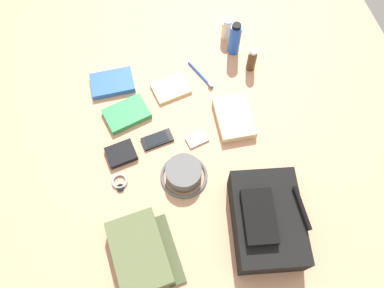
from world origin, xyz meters
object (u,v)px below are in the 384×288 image
at_px(deodorant_spray, 235,39).
at_px(travel_guidebook, 127,114).
at_px(lotion_bottle, 227,29).
at_px(wristwatch, 120,182).
at_px(notepad, 171,88).
at_px(cell_phone, 157,139).
at_px(backpack, 266,220).
at_px(media_player, 197,139).
at_px(toiletry_pouch, 141,253).
at_px(bucket_hat, 184,174).
at_px(cologne_bottle, 252,60).
at_px(paperback_novel, 112,83).
at_px(wallet, 121,154).
at_px(toothbrush, 202,76).
at_px(folded_towel, 234,118).

xyz_separation_m(deodorant_spray, travel_guidebook, (0.24, -0.52, -0.07)).
xyz_separation_m(lotion_bottle, wristwatch, (0.62, -0.58, -0.04)).
distance_m(travel_guidebook, notepad, 0.22).
distance_m(cell_phone, wristwatch, 0.23).
height_order(backpack, media_player, backpack).
bearing_deg(media_player, toiletry_pouch, -35.15).
relative_size(lotion_bottle, notepad, 0.69).
bearing_deg(cell_phone, bucket_hat, 22.89).
bearing_deg(cell_phone, cologne_bottle, 120.34).
distance_m(paperback_novel, wallet, 0.34).
relative_size(backpack, bucket_hat, 2.00).
bearing_deg(wristwatch, deodorant_spray, 132.28).
xyz_separation_m(travel_guidebook, media_player, (0.17, 0.26, -0.01)).
xyz_separation_m(bucket_hat, cell_phone, (-0.17, -0.07, -0.02)).
height_order(cologne_bottle, wallet, cologne_bottle).
distance_m(backpack, wristwatch, 0.56).
bearing_deg(wallet, notepad, 125.43).
xyz_separation_m(lotion_bottle, paperback_novel, (0.16, -0.55, -0.04)).
height_order(cologne_bottle, travel_guidebook, cologne_bottle).
relative_size(toiletry_pouch, wristwatch, 3.90).
relative_size(lotion_bottle, wallet, 0.95).
bearing_deg(deodorant_spray, cologne_bottle, 24.45).
bearing_deg(cell_phone, deodorant_spray, 132.60).
bearing_deg(wallet, toothbrush, 116.01).
bearing_deg(toiletry_pouch, backpack, 91.93).
xyz_separation_m(bucket_hat, wallet, (-0.14, -0.22, -0.02)).
height_order(wristwatch, toothbrush, toothbrush).
bearing_deg(toothbrush, deodorant_spray, 123.56).
height_order(bucket_hat, cell_phone, bucket_hat).
relative_size(cologne_bottle, paperback_novel, 0.61).
relative_size(bucket_hat, travel_guidebook, 0.89).
relative_size(wallet, folded_towel, 0.55).
bearing_deg(media_player, bucket_hat, -29.87).
xyz_separation_m(cell_phone, folded_towel, (-0.03, 0.32, 0.01)).
relative_size(paperback_novel, cell_phone, 1.41).
distance_m(cologne_bottle, wristwatch, 0.76).
height_order(backpack, paperback_novel, backpack).
xyz_separation_m(backpack, wallet, (-0.38, -0.46, -0.06)).
xyz_separation_m(bucket_hat, notepad, (-0.41, 0.02, -0.02)).
height_order(wristwatch, folded_towel, folded_towel).
distance_m(toiletry_pouch, wallet, 0.40).
bearing_deg(deodorant_spray, cell_phone, -47.40).
height_order(backpack, toothbrush, backpack).
xyz_separation_m(backpack, bucket_hat, (-0.24, -0.24, -0.04)).
height_order(media_player, wallet, wallet).
xyz_separation_m(paperback_novel, wallet, (0.34, -0.00, 0.00)).
bearing_deg(deodorant_spray, folded_towel, -14.44).
height_order(backpack, lotion_bottle, backpack).
distance_m(lotion_bottle, folded_towel, 0.45).
bearing_deg(backpack, wristwatch, -118.86).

